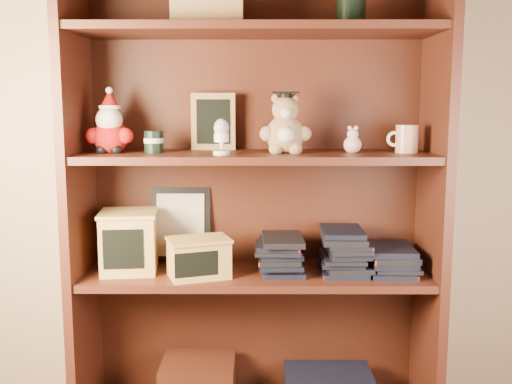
% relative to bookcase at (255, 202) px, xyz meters
% --- Properties ---
extents(bookcase, '(1.20, 0.35, 1.60)m').
position_rel_bookcase_xyz_m(bookcase, '(0.00, 0.00, 0.00)').
color(bookcase, '#4A2015').
rests_on(bookcase, ground).
extents(shelf_lower, '(1.14, 0.33, 0.02)m').
position_rel_bookcase_xyz_m(shelf_lower, '(0.00, -0.05, -0.24)').
color(shelf_lower, '#4A2015').
rests_on(shelf_lower, ground).
extents(shelf_upper, '(1.14, 0.33, 0.02)m').
position_rel_bookcase_xyz_m(shelf_upper, '(0.00, -0.05, 0.16)').
color(shelf_upper, '#4A2015').
rests_on(shelf_upper, ground).
extents(santa_plush, '(0.15, 0.11, 0.22)m').
position_rel_bookcase_xyz_m(santa_plush, '(-0.47, -0.06, 0.25)').
color(santa_plush, '#A50F0F').
rests_on(santa_plush, shelf_upper).
extents(teachers_tin, '(0.06, 0.06, 0.07)m').
position_rel_bookcase_xyz_m(teachers_tin, '(-0.33, -0.05, 0.21)').
color(teachers_tin, black).
rests_on(teachers_tin, shelf_upper).
extents(chalkboard_plaque, '(0.15, 0.08, 0.19)m').
position_rel_bookcase_xyz_m(chalkboard_plaque, '(-0.14, 0.06, 0.27)').
color(chalkboard_plaque, '#9E7547').
rests_on(chalkboard_plaque, shelf_upper).
extents(egg_cup, '(0.05, 0.05, 0.11)m').
position_rel_bookcase_xyz_m(egg_cup, '(-0.11, -0.13, 0.23)').
color(egg_cup, white).
rests_on(egg_cup, shelf_upper).
extents(grad_teddy_bear, '(0.17, 0.14, 0.20)m').
position_rel_bookcase_xyz_m(grad_teddy_bear, '(0.10, -0.06, 0.25)').
color(grad_teddy_bear, tan).
rests_on(grad_teddy_bear, shelf_upper).
extents(pink_figurine, '(0.06, 0.06, 0.09)m').
position_rel_bookcase_xyz_m(pink_figurine, '(0.32, -0.05, 0.21)').
color(pink_figurine, beige).
rests_on(pink_figurine, shelf_upper).
extents(teacher_mug, '(0.10, 0.07, 0.09)m').
position_rel_bookcase_xyz_m(teacher_mug, '(0.49, -0.05, 0.22)').
color(teacher_mug, silver).
rests_on(teacher_mug, shelf_upper).
extents(certificate_frame, '(0.21, 0.05, 0.26)m').
position_rel_bookcase_xyz_m(certificate_frame, '(-0.27, 0.09, -0.10)').
color(certificate_frame, black).
rests_on(certificate_frame, shelf_lower).
extents(treats_box, '(0.21, 0.21, 0.20)m').
position_rel_bookcase_xyz_m(treats_box, '(-0.42, -0.05, -0.13)').
color(treats_box, '#DAAA59').
rests_on(treats_box, shelf_lower).
extents(pencils_box, '(0.23, 0.20, 0.13)m').
position_rel_bookcase_xyz_m(pencils_box, '(-0.18, -0.12, -0.16)').
color(pencils_box, '#DAAA59').
rests_on(pencils_box, shelf_lower).
extents(book_stack_left, '(0.14, 0.20, 0.13)m').
position_rel_bookcase_xyz_m(book_stack_left, '(0.08, -0.05, -0.16)').
color(book_stack_left, black).
rests_on(book_stack_left, shelf_lower).
extents(book_stack_mid, '(0.14, 0.20, 0.14)m').
position_rel_bookcase_xyz_m(book_stack_mid, '(0.30, -0.05, -0.16)').
color(book_stack_mid, black).
rests_on(book_stack_mid, shelf_lower).
extents(book_stack_right, '(0.14, 0.20, 0.08)m').
position_rel_bookcase_xyz_m(book_stack_right, '(0.46, -0.05, -0.19)').
color(book_stack_right, black).
rests_on(book_stack_right, shelf_lower).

